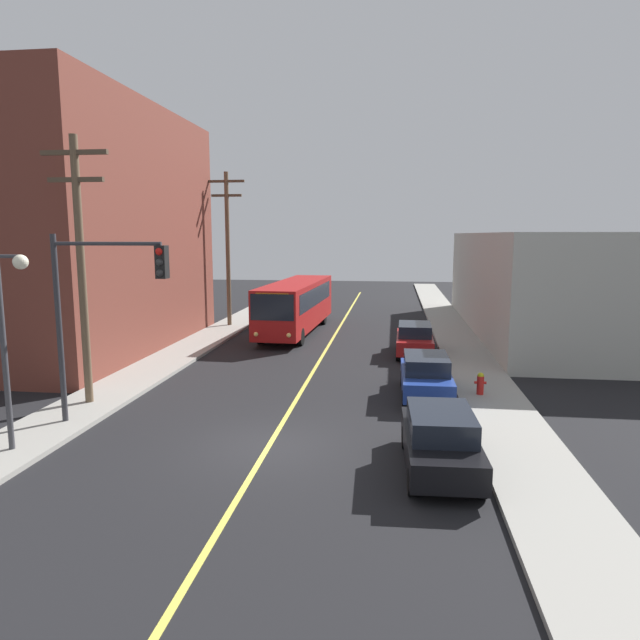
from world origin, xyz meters
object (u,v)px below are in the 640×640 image
city_bus (296,304)px  fire_hydrant (480,383)px  parked_car_blue (426,375)px  utility_pole_mid (228,242)px  traffic_signal_left_corner (103,294)px  parked_car_red (415,339)px  street_lamp_left (9,323)px  parked_car_black (440,439)px  utility_pole_near (81,258)px

city_bus → fire_hydrant: bearing=-55.2°
parked_car_blue → utility_pole_mid: size_ratio=0.44×
parked_car_blue → traffic_signal_left_corner: size_ratio=0.74×
fire_hydrant → city_bus: bearing=124.8°
parked_car_red → traffic_signal_left_corner: (-10.06, -12.48, 3.46)m
parked_car_blue → street_lamp_left: (-11.64, -7.25, 2.90)m
parked_car_black → parked_car_blue: size_ratio=1.01×
parked_car_black → parked_car_red: size_ratio=1.01×
parked_car_red → utility_pole_near: 16.43m
city_bus → utility_pole_mid: 6.34m
traffic_signal_left_corner → fire_hydrant: bearing=21.8°
city_bus → parked_car_blue: 15.45m
traffic_signal_left_corner → city_bus: bearing=81.0°
utility_pole_near → parked_car_red: bearing=41.0°
parked_car_red → parked_car_blue: bearing=-88.8°
city_bus → utility_pole_near: 17.30m
parked_car_black → utility_pole_mid: size_ratio=0.45×
parked_car_blue → utility_pole_mid: 19.96m
utility_pole_near → fire_hydrant: utility_pole_near is taller
fire_hydrant → parked_car_red: bearing=106.2°
parked_car_black → parked_car_red: 14.53m
parked_car_blue → utility_pole_near: (-12.11, -2.68, 4.46)m
city_bus → street_lamp_left: size_ratio=2.23×
parked_car_red → utility_pole_near: size_ratio=0.47×
city_bus → parked_car_red: (7.15, -5.89, -0.98)m
utility_pole_mid → fire_hydrant: utility_pole_mid is taller
utility_pole_mid → fire_hydrant: size_ratio=11.88×
parked_car_blue → parked_car_red: (-0.16, 7.68, 0.00)m
utility_pole_mid → city_bus: bearing=-17.7°
parked_car_blue → utility_pole_mid: (-12.13, 15.11, 4.80)m
parked_car_black → parked_car_blue: same height
city_bus → parked_car_blue: size_ratio=2.77×
parked_car_red → traffic_signal_left_corner: bearing=-128.9°
city_bus → parked_car_red: bearing=-39.5°
city_bus → parked_car_red: size_ratio=2.76×
parked_car_red → street_lamp_left: bearing=-127.5°
parked_car_blue → street_lamp_left: bearing=-148.1°
street_lamp_left → utility_pole_near: bearing=95.9°
parked_car_blue → parked_car_red: 7.69m
street_lamp_left → fire_hydrant: street_lamp_left is taller
parked_car_black → fire_hydrant: parked_car_black is taller
city_bus → utility_pole_near: size_ratio=1.31×
traffic_signal_left_corner → street_lamp_left: bearing=-119.9°
parked_car_red → utility_pole_near: (-11.94, -10.37, 4.46)m
parked_car_black → city_bus: bearing=109.7°
parked_car_blue → fire_hydrant: parked_car_blue is taller
parked_car_black → street_lamp_left: street_lamp_left is taller
parked_car_red → utility_pole_mid: 14.88m
utility_pole_near → traffic_signal_left_corner: utility_pole_near is taller
utility_pole_mid → parked_car_red: bearing=-31.8°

